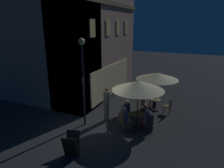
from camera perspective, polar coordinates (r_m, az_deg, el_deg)
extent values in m
plane|color=#252729|center=(9.84, -4.72, -13.36)|extent=(60.00, 60.00, 0.00)
cube|color=gray|center=(14.26, -3.80, 11.14)|extent=(8.16, 2.28, 7.10)
cube|color=gray|center=(13.35, -19.62, 9.86)|extent=(2.28, 7.27, 7.10)
cube|color=olive|center=(13.73, 0.74, 22.04)|extent=(8.16, 0.12, 0.25)
cube|color=#E9D37A|center=(11.11, -5.67, 15.66)|extent=(0.55, 0.06, 0.95)
cube|color=#E9D37A|center=(12.84, -1.16, 15.86)|extent=(0.55, 0.06, 0.95)
cube|color=#E9D37A|center=(14.28, 1.70, 15.94)|extent=(0.55, 0.06, 0.95)
cube|color=#E9D37A|center=(15.76, 4.04, 15.98)|extent=(0.55, 0.06, 0.95)
cube|color=beige|center=(13.80, -0.10, 1.27)|extent=(5.71, 0.08, 2.10)
cylinder|color=black|center=(9.74, -8.22, -0.65)|extent=(0.10, 0.10, 4.09)
sphere|color=#FED082|center=(9.34, -8.77, 11.98)|extent=(0.32, 0.32, 0.32)
cube|color=black|center=(8.26, -11.16, -16.10)|extent=(0.45, 0.61, 0.95)
cube|color=black|center=(7.98, -11.98, -17.46)|extent=(0.45, 0.61, 0.95)
cylinder|color=black|center=(10.24, 7.04, -12.05)|extent=(0.40, 0.40, 0.03)
cylinder|color=black|center=(10.09, 7.10, -10.41)|extent=(0.06, 0.06, 0.69)
cylinder|color=#4A4122|center=(9.93, 7.18, -8.56)|extent=(0.67, 0.67, 0.03)
cylinder|color=black|center=(12.19, 12.20, -7.44)|extent=(0.40, 0.40, 0.03)
cylinder|color=black|center=(12.06, 12.30, -5.99)|extent=(0.06, 0.06, 0.70)
cylinder|color=olive|center=(11.92, 12.40, -4.37)|extent=(0.66, 0.66, 0.03)
cylinder|color=black|center=(10.24, 7.04, -11.98)|extent=(0.36, 0.36, 0.06)
cylinder|color=#4F3621|center=(9.74, 7.28, -6.07)|extent=(0.05, 0.05, 2.35)
cone|color=beige|center=(9.40, 7.50, -0.42)|extent=(2.49, 2.49, 0.44)
cylinder|color=black|center=(12.18, 12.20, -7.38)|extent=(0.36, 0.36, 0.06)
cylinder|color=#4C3625|center=(11.78, 12.53, -2.46)|extent=(0.05, 0.05, 2.27)
cone|color=beige|center=(11.50, 12.84, 2.25)|extent=(2.39, 2.39, 0.37)
cylinder|color=#242427|center=(9.67, 8.60, -12.48)|extent=(0.03, 0.03, 0.48)
cylinder|color=#242427|center=(9.86, 10.03, -11.92)|extent=(0.03, 0.03, 0.48)
cylinder|color=#242427|center=(9.47, 9.94, -13.22)|extent=(0.03, 0.03, 0.48)
cylinder|color=#242427|center=(9.67, 11.37, -12.63)|extent=(0.03, 0.03, 0.48)
cube|color=#242427|center=(9.54, 10.06, -11.22)|extent=(0.55, 0.55, 0.04)
cube|color=#242427|center=(9.32, 10.92, -10.27)|extent=(0.36, 0.25, 0.47)
cylinder|color=#55351C|center=(10.62, 5.51, -9.68)|extent=(0.03, 0.03, 0.43)
cylinder|color=#55351C|center=(10.42, 4.19, -10.18)|extent=(0.03, 0.03, 0.43)
cylinder|color=#55351C|center=(10.83, 4.35, -9.09)|extent=(0.03, 0.03, 0.43)
cylinder|color=#55351C|center=(10.64, 3.02, -9.56)|extent=(0.03, 0.03, 0.43)
cube|color=#55351C|center=(10.52, 4.30, -8.48)|extent=(0.55, 0.55, 0.04)
cube|color=#55351C|center=(10.56, 3.66, -7.12)|extent=(0.37, 0.23, 0.39)
cylinder|color=brown|center=(9.93, 3.72, -11.59)|extent=(0.03, 0.03, 0.44)
cylinder|color=brown|center=(9.70, 4.87, -12.34)|extent=(0.03, 0.03, 0.44)
cylinder|color=brown|center=(9.76, 2.15, -12.09)|extent=(0.03, 0.03, 0.44)
cylinder|color=brown|center=(9.53, 3.28, -12.87)|extent=(0.03, 0.03, 0.44)
cube|color=brown|center=(9.61, 3.53, -10.97)|extent=(0.56, 0.56, 0.04)
cube|color=brown|center=(9.40, 2.64, -9.84)|extent=(0.25, 0.36, 0.49)
cylinder|color=black|center=(12.67, 12.54, -5.41)|extent=(0.03, 0.03, 0.48)
cylinder|color=black|center=(12.61, 11.06, -5.42)|extent=(0.03, 0.03, 0.48)
cylinder|color=black|center=(12.97, 12.29, -4.86)|extent=(0.03, 0.03, 0.48)
cylinder|color=black|center=(12.92, 10.83, -4.87)|extent=(0.03, 0.03, 0.48)
cube|color=black|center=(12.70, 11.75, -4.06)|extent=(0.54, 0.54, 0.03)
cube|color=black|center=(12.79, 11.68, -2.68)|extent=(0.20, 0.40, 0.48)
cylinder|color=brown|center=(11.95, 9.71, -6.67)|extent=(0.03, 0.03, 0.46)
cylinder|color=brown|center=(11.71, 10.48, -7.20)|extent=(0.03, 0.03, 0.46)
cylinder|color=brown|center=(11.80, 8.43, -6.91)|extent=(0.03, 0.03, 0.46)
cylinder|color=brown|center=(11.56, 9.18, -7.46)|extent=(0.03, 0.03, 0.46)
cube|color=brown|center=(11.66, 9.51, -5.94)|extent=(0.54, 0.54, 0.04)
cube|color=brown|center=(11.48, 8.83, -4.93)|extent=(0.29, 0.30, 0.46)
cylinder|color=brown|center=(11.80, 14.50, -7.32)|extent=(0.03, 0.03, 0.45)
cylinder|color=brown|center=(12.09, 15.00, -6.77)|extent=(0.03, 0.03, 0.45)
cylinder|color=brown|center=(11.71, 16.03, -7.63)|extent=(0.03, 0.03, 0.45)
cylinder|color=brown|center=(12.01, 16.50, -7.06)|extent=(0.03, 0.03, 0.45)
cube|color=brown|center=(11.81, 15.60, -6.11)|extent=(0.47, 0.47, 0.04)
cube|color=brown|center=(11.67, 16.56, -5.21)|extent=(0.41, 0.10, 0.44)
cube|color=#421623|center=(9.63, 9.48, -10.93)|extent=(0.48, 0.49, 0.14)
cylinder|color=#421623|center=(9.85, 8.77, -11.85)|extent=(0.14, 0.14, 0.49)
cylinder|color=#5C3F6F|center=(9.41, 10.15, -9.63)|extent=(0.34, 0.34, 0.59)
sphere|color=beige|center=(9.25, 10.28, -7.48)|extent=(0.20, 0.20, 0.20)
cube|color=#747158|center=(10.41, 4.82, -8.54)|extent=(0.44, 0.46, 0.14)
cylinder|color=#747158|center=(10.41, 5.38, -10.05)|extent=(0.14, 0.14, 0.49)
cylinder|color=#19264B|center=(10.40, 4.33, -7.02)|extent=(0.31, 0.31, 0.51)
sphere|color=beige|center=(10.27, 4.37, -5.21)|extent=(0.22, 0.22, 0.22)
cube|color=#7F725C|center=(9.67, 4.22, -10.60)|extent=(0.49, 0.49, 0.14)
cylinder|color=#7F725C|center=(9.88, 4.95, -11.63)|extent=(0.14, 0.14, 0.49)
cylinder|color=#534161|center=(9.47, 3.56, -9.23)|extent=(0.35, 0.35, 0.59)
sphere|color=tan|center=(9.31, 3.61, -7.09)|extent=(0.20, 0.20, 0.20)
cube|color=#471625|center=(12.57, 11.85, -4.31)|extent=(0.47, 0.47, 0.14)
cylinder|color=#471625|center=(12.52, 11.90, -5.62)|extent=(0.14, 0.14, 0.49)
cylinder|color=#623369|center=(12.61, 11.82, -2.88)|extent=(0.36, 0.36, 0.57)
sphere|color=beige|center=(12.48, 11.93, -1.20)|extent=(0.23, 0.23, 0.23)
cylinder|color=#716851|center=(10.59, -1.53, -8.02)|extent=(0.28, 0.28, 0.99)
cylinder|color=#716E57|center=(10.27, -1.56, -3.83)|extent=(0.33, 0.33, 0.66)
sphere|color=brown|center=(10.13, -1.58, -1.60)|extent=(0.20, 0.20, 0.20)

